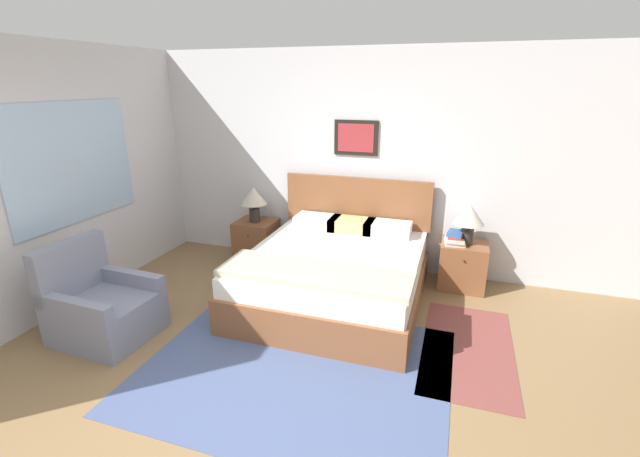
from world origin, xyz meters
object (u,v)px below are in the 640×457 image
(nightstand_near_window, at_px, (257,240))
(table_lamp_near_window, at_px, (254,198))
(nightstand_by_door, at_px, (462,265))
(bed, at_px, (335,273))
(armchair, at_px, (101,308))
(table_lamp_by_door, at_px, (469,217))

(nightstand_near_window, height_order, table_lamp_near_window, table_lamp_near_window)
(nightstand_near_window, xyz_separation_m, table_lamp_near_window, (-0.00, -0.02, 0.57))
(nightstand_by_door, bearing_deg, bed, -149.75)
(armchair, height_order, table_lamp_near_window, table_lamp_near_window)
(bed, distance_m, table_lamp_by_door, 1.57)
(nightstand_near_window, bearing_deg, bed, -30.25)
(armchair, bearing_deg, table_lamp_by_door, 125.81)
(table_lamp_near_window, height_order, table_lamp_by_door, same)
(armchair, relative_size, nightstand_near_window, 1.67)
(armchair, xyz_separation_m, table_lamp_by_door, (3.11, 2.04, 0.56))
(nightstand_near_window, distance_m, table_lamp_by_door, 2.63)
(armchair, height_order, nightstand_near_window, armchair)
(armchair, distance_m, nightstand_by_door, 3.72)
(nightstand_by_door, bearing_deg, table_lamp_near_window, -179.63)
(table_lamp_near_window, relative_size, table_lamp_by_door, 1.00)
(armchair, distance_m, table_lamp_near_window, 2.18)
(nightstand_near_window, relative_size, table_lamp_by_door, 1.17)
(nightstand_by_door, xyz_separation_m, table_lamp_by_door, (0.01, -0.02, 0.57))
(bed, height_order, table_lamp_by_door, bed)
(bed, relative_size, nightstand_near_window, 3.77)
(armchair, distance_m, nightstand_near_window, 2.13)
(bed, distance_m, nightstand_near_window, 1.48)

